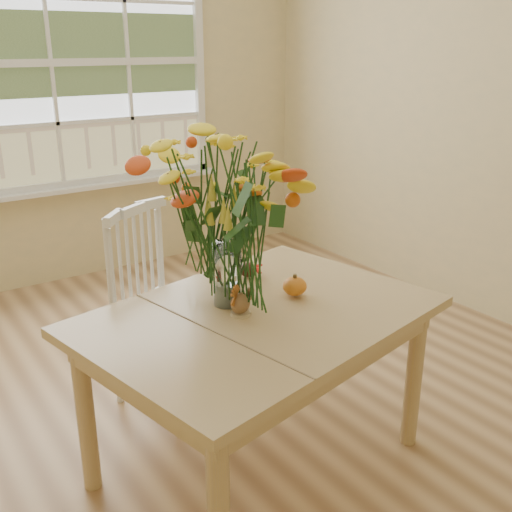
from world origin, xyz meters
TOP-DOWN VIEW (x-y plane):
  - floor at (0.00, 0.00)m, footprint 4.00×4.50m
  - wall_back at (0.00, 2.25)m, footprint 4.00×0.02m
  - window at (0.00, 2.21)m, footprint 2.42×0.12m
  - dining_table at (-0.06, -0.30)m, footprint 1.46×1.17m
  - windsor_chair at (-0.15, 0.45)m, footprint 0.58×0.57m
  - flower_vase at (-0.12, -0.17)m, footprint 0.53×0.53m
  - pumpkin at (0.15, -0.26)m, footprint 0.10×0.10m
  - turkey_figurine at (-0.13, -0.29)m, footprint 0.12×0.11m
  - dark_gourd at (0.10, 0.02)m, footprint 0.13×0.12m

SIDE VIEW (x-z plane):
  - floor at x=0.00m, z-range -0.01..0.00m
  - windsor_chair at x=-0.15m, z-range 0.06..0.99m
  - dining_table at x=-0.06m, z-range 0.26..0.96m
  - dark_gourd at x=0.10m, z-range 0.70..0.77m
  - pumpkin at x=0.15m, z-range 0.70..0.78m
  - turkey_figurine at x=-0.13m, z-range 0.69..0.81m
  - flower_vase at x=-0.12m, z-range 0.77..1.40m
  - wall_back at x=0.00m, z-range 0.00..2.70m
  - window at x=0.00m, z-range 0.66..2.40m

